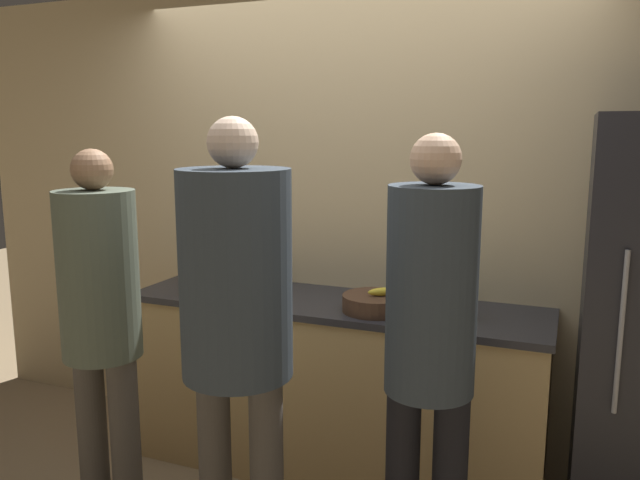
# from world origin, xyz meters

# --- Properties ---
(wall_back) EXTENTS (5.20, 0.06, 2.60)m
(wall_back) POSITION_xyz_m (0.00, 0.65, 1.30)
(wall_back) COLOR #D6BC8C
(wall_back) RESTS_ON ground_plane
(counter) EXTENTS (2.16, 0.63, 0.94)m
(counter) POSITION_xyz_m (0.00, 0.35, 0.47)
(counter) COLOR tan
(counter) RESTS_ON ground_plane
(person_left) EXTENTS (0.34, 0.34, 1.73)m
(person_left) POSITION_xyz_m (-0.76, -0.51, 1.02)
(person_left) COLOR #4C4742
(person_left) RESTS_ON ground_plane
(person_center) EXTENTS (0.42, 0.42, 1.85)m
(person_center) POSITION_xyz_m (-0.03, -0.61, 1.15)
(person_center) COLOR #4C4742
(person_center) RESTS_ON ground_plane
(person_right) EXTENTS (0.33, 0.33, 1.79)m
(person_right) POSITION_xyz_m (0.66, -0.42, 1.06)
(person_right) COLOR black
(person_right) RESTS_ON ground_plane
(fruit_bowl) EXTENTS (0.32, 0.32, 0.12)m
(fruit_bowl) POSITION_xyz_m (0.25, 0.23, 0.98)
(fruit_bowl) COLOR #4C3323
(fruit_bowl) RESTS_ON counter
(utensil_crock) EXTENTS (0.11, 0.11, 0.29)m
(utensil_crock) POSITION_xyz_m (-0.44, 0.50, 1.01)
(utensil_crock) COLOR silver
(utensil_crock) RESTS_ON counter
(bottle_clear) EXTENTS (0.07, 0.07, 0.22)m
(bottle_clear) POSITION_xyz_m (-0.90, 0.39, 1.02)
(bottle_clear) COLOR silver
(bottle_clear) RESTS_ON counter
(bottle_green) EXTENTS (0.08, 0.08, 0.26)m
(bottle_green) POSITION_xyz_m (0.67, 0.27, 1.04)
(bottle_green) COLOR #236033
(bottle_green) RESTS_ON counter
(bottle_amber) EXTENTS (0.06, 0.06, 0.18)m
(bottle_amber) POSITION_xyz_m (-0.70, 0.39, 1.01)
(bottle_amber) COLOR brown
(bottle_amber) RESTS_ON counter
(cup_red) EXTENTS (0.08, 0.08, 0.10)m
(cup_red) POSITION_xyz_m (-0.77, 0.15, 0.99)
(cup_red) COLOR #A33D33
(cup_red) RESTS_ON counter
(potted_plant) EXTENTS (0.15, 0.15, 0.22)m
(potted_plant) POSITION_xyz_m (0.49, 0.50, 1.06)
(potted_plant) COLOR beige
(potted_plant) RESTS_ON counter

